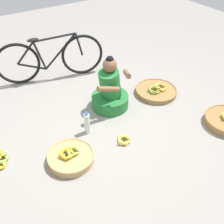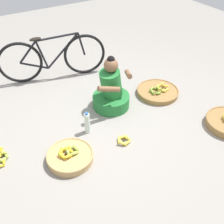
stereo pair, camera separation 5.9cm
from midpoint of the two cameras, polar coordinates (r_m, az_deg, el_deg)
The scene contains 7 objects.
ground_plane at distance 3.52m, azimuth -1.21°, elevation -2.71°, with size 10.00×10.00×0.00m, color gray.
vendor_woman_front at distance 3.69m, azimuth 0.30°, elevation 4.40°, with size 0.67×0.52×0.79m.
bicycle_leaning at distance 4.41m, azimuth -12.16°, elevation 11.28°, with size 1.66×0.48×0.73m.
banana_basket_near_vendor at distance 3.08m, azimuth -8.44°, elevation -9.35°, with size 0.53×0.53×0.17m.
banana_basket_front_right at distance 4.12m, azimuth 10.17°, elevation 4.36°, with size 0.63×0.63×0.15m.
loose_bananas_near_bicycle at distance 3.27m, azimuth 3.05°, elevation -6.05°, with size 0.19×0.20×0.08m.
water_bottle at distance 3.33m, azimuth -4.82°, elevation -2.38°, with size 0.07×0.07×0.31m.
Camera 2 is at (-1.29, -2.31, 2.33)m, focal length 42.68 mm.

